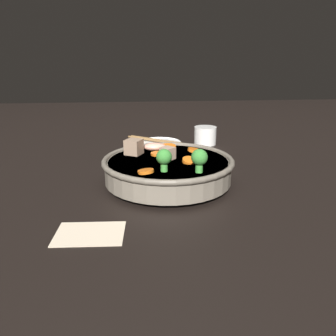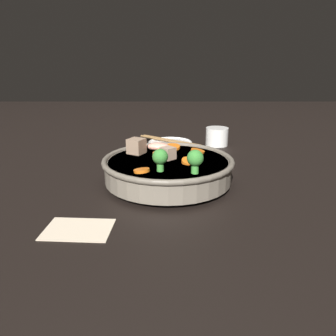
# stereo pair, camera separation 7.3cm
# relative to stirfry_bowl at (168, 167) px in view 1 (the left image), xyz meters

# --- Properties ---
(ground_plane) EXTENTS (3.00, 3.00, 0.00)m
(ground_plane) POSITION_rel_stirfry_bowl_xyz_m (0.00, -0.00, -0.04)
(ground_plane) COLOR black
(stirfry_bowl) EXTENTS (0.29, 0.29, 0.10)m
(stirfry_bowl) POSITION_rel_stirfry_bowl_xyz_m (0.00, 0.00, 0.00)
(stirfry_bowl) COLOR slate
(stirfry_bowl) RESTS_ON ground_plane
(side_saucer) EXTENTS (0.14, 0.14, 0.01)m
(side_saucer) POSITION_rel_stirfry_bowl_xyz_m (0.01, 0.34, -0.03)
(side_saucer) COLOR white
(side_saucer) RESTS_ON ground_plane
(tea_cup) EXTENTS (0.07, 0.07, 0.06)m
(tea_cup) POSITION_rel_stirfry_bowl_xyz_m (0.16, 0.35, -0.01)
(tea_cup) COLOR white
(tea_cup) RESTS_ON ground_plane
(napkin) EXTENTS (0.11, 0.08, 0.00)m
(napkin) POSITION_rel_stirfry_bowl_xyz_m (-0.15, -0.21, -0.04)
(napkin) COLOR beige
(napkin) RESTS_ON ground_plane
(chopsticks_pair) EXTENTS (0.19, 0.15, 0.01)m
(chopsticks_pair) POSITION_rel_stirfry_bowl_xyz_m (0.01, 0.34, -0.02)
(chopsticks_pair) COLOR olive
(chopsticks_pair) RESTS_ON side_saucer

